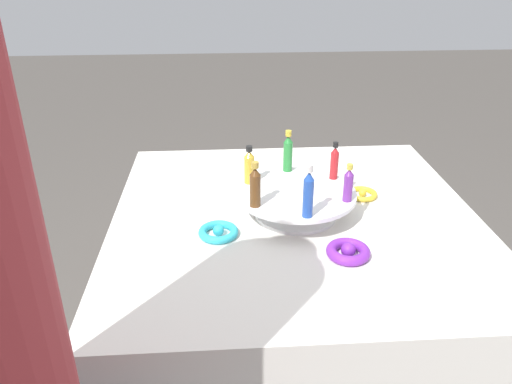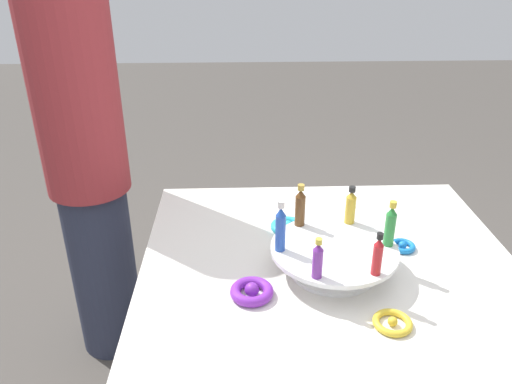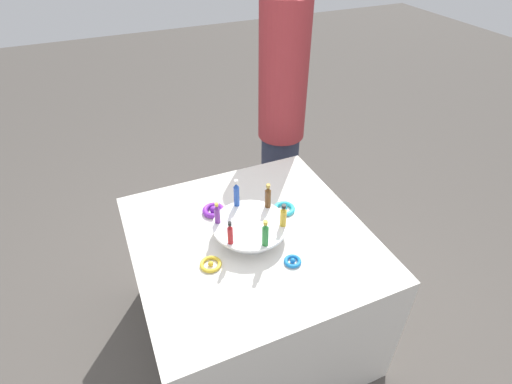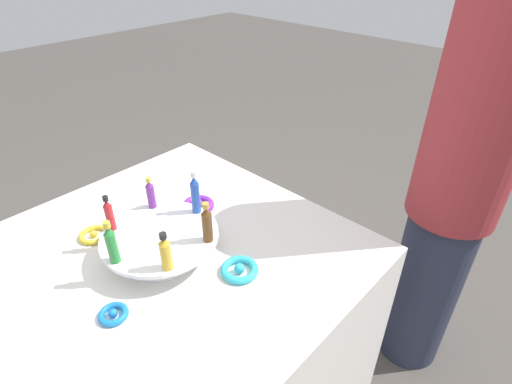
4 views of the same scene
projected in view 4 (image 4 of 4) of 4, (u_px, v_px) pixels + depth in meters
party_table at (176, 331)px, 1.35m from camera, size 1.02×1.02×0.70m
display_stand at (161, 242)px, 1.14m from camera, size 0.33×0.33×0.07m
bottle_green at (111, 244)px, 1.00m from camera, size 0.03×0.03×0.13m
bottle_gold at (166, 253)px, 0.98m from camera, size 0.03×0.03×0.11m
bottle_brown at (207, 224)px, 1.07m from camera, size 0.03×0.03×0.12m
bottle_blue at (195, 194)px, 1.18m from camera, size 0.03×0.03×0.14m
bottle_purple at (151, 194)px, 1.21m from camera, size 0.02×0.02×0.10m
bottle_red at (109, 214)px, 1.11m from camera, size 0.02×0.02×0.11m
ribbon_bow_blue at (113, 314)px, 0.97m from camera, size 0.07×0.07×0.02m
ribbon_bow_teal at (239, 269)px, 1.09m from camera, size 0.10×0.10×0.03m
ribbon_bow_purple at (198, 205)px, 1.34m from camera, size 0.11×0.11×0.04m
ribbon_bow_gold at (94, 235)px, 1.22m from camera, size 0.09×0.09×0.02m
person_figure at (461, 176)px, 1.25m from camera, size 0.28×0.28×1.67m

